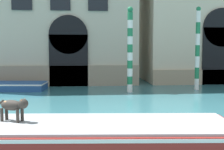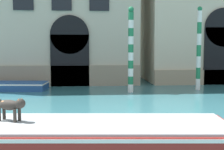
{
  "view_description": "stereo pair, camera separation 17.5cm",
  "coord_description": "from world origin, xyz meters",
  "px_view_note": "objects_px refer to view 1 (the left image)",
  "views": [
    {
      "loc": [
        3.01,
        -0.19,
        2.47
      ],
      "look_at": [
        4.23,
        12.92,
        1.2
      ],
      "focal_mm": 50.0,
      "sensor_mm": 36.0,
      "label": 1
    },
    {
      "loc": [
        3.18,
        -0.2,
        2.47
      ],
      "look_at": [
        4.23,
        12.92,
        1.2
      ],
      "focal_mm": 50.0,
      "sensor_mm": 36.0,
      "label": 2
    }
  ],
  "objects_px": {
    "mooring_pole_0": "(130,49)",
    "dog_on_deck": "(14,106)",
    "mooring_pole_1": "(198,48)",
    "boat_foreground": "(64,134)"
  },
  "relations": [
    {
      "from": "mooring_pole_0",
      "to": "dog_on_deck",
      "type": "bearing_deg",
      "value": -116.0
    },
    {
      "from": "dog_on_deck",
      "to": "mooring_pole_1",
      "type": "distance_m",
      "value": 12.09
    },
    {
      "from": "mooring_pole_1",
      "to": "dog_on_deck",
      "type": "bearing_deg",
      "value": -131.45
    },
    {
      "from": "mooring_pole_0",
      "to": "mooring_pole_1",
      "type": "bearing_deg",
      "value": 8.2
    },
    {
      "from": "mooring_pole_1",
      "to": "mooring_pole_0",
      "type": "bearing_deg",
      "value": -171.8
    },
    {
      "from": "boat_foreground",
      "to": "dog_on_deck",
      "type": "xyz_separation_m",
      "value": [
        -1.21,
        0.24,
        0.67
      ]
    },
    {
      "from": "dog_on_deck",
      "to": "mooring_pole_1",
      "type": "relative_size",
      "value": 0.18
    },
    {
      "from": "boat_foreground",
      "to": "mooring_pole_0",
      "type": "height_order",
      "value": "mooring_pole_0"
    },
    {
      "from": "boat_foreground",
      "to": "mooring_pole_0",
      "type": "xyz_separation_m",
      "value": [
        2.92,
        8.69,
        1.92
      ]
    },
    {
      "from": "dog_on_deck",
      "to": "mooring_pole_1",
      "type": "xyz_separation_m",
      "value": [
        7.96,
        9.01,
        1.3
      ]
    }
  ]
}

